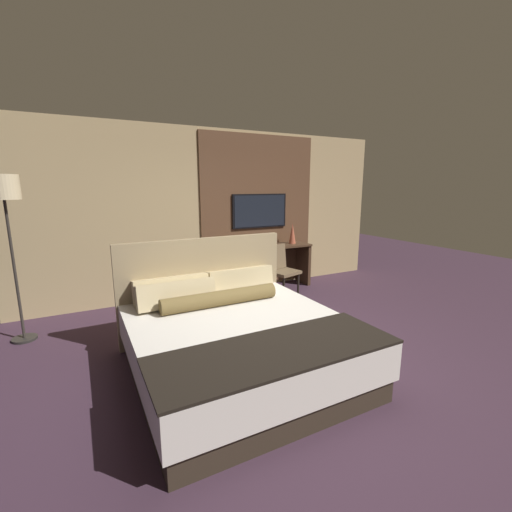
# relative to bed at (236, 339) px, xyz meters

# --- Properties ---
(ground_plane) EXTENTS (16.00, 16.00, 0.00)m
(ground_plane) POSITION_rel_bed_xyz_m (0.58, 0.03, -0.34)
(ground_plane) COLOR #3D2838
(wall_back_tv_panel) EXTENTS (7.20, 0.09, 2.80)m
(wall_back_tv_panel) POSITION_rel_bed_xyz_m (0.71, 2.62, 1.06)
(wall_back_tv_panel) COLOR tan
(wall_back_tv_panel) RESTS_ON ground_plane
(bed) EXTENTS (2.06, 2.17, 1.24)m
(bed) POSITION_rel_bed_xyz_m (0.00, 0.00, 0.00)
(bed) COLOR #33281E
(bed) RESTS_ON ground_plane
(desk) EXTENTS (1.73, 0.47, 0.80)m
(desk) POSITION_rel_bed_xyz_m (1.65, 2.36, 0.20)
(desk) COLOR #422D1E
(desk) RESTS_ON ground_plane
(tv) EXTENTS (1.09, 0.04, 0.61)m
(tv) POSITION_rel_bed_xyz_m (1.65, 2.55, 1.07)
(tv) COLOR black
(desk_chair) EXTENTS (0.55, 0.55, 0.87)m
(desk_chair) POSITION_rel_bed_xyz_m (1.69, 1.89, 0.18)
(desk_chair) COLOR brown
(desk_chair) RESTS_ON ground_plane
(floor_lamp) EXTENTS (0.34, 0.34, 1.99)m
(floor_lamp) POSITION_rel_bed_xyz_m (-2.02, 1.84, 1.34)
(floor_lamp) COLOR #282623
(floor_lamp) RESTS_ON ground_plane
(vase_tall) EXTENTS (0.13, 0.13, 0.38)m
(vase_tall) POSITION_rel_bed_xyz_m (2.24, 2.35, 0.65)
(vase_tall) COLOR #B2563D
(vase_tall) RESTS_ON desk
(vase_short) EXTENTS (0.08, 0.08, 0.17)m
(vase_short) POSITION_rel_bed_xyz_m (1.05, 2.37, 0.55)
(vase_short) COLOR silver
(vase_short) RESTS_ON desk
(book) EXTENTS (0.23, 0.17, 0.03)m
(book) POSITION_rel_bed_xyz_m (1.63, 2.36, 0.47)
(book) COLOR navy
(book) RESTS_ON desk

